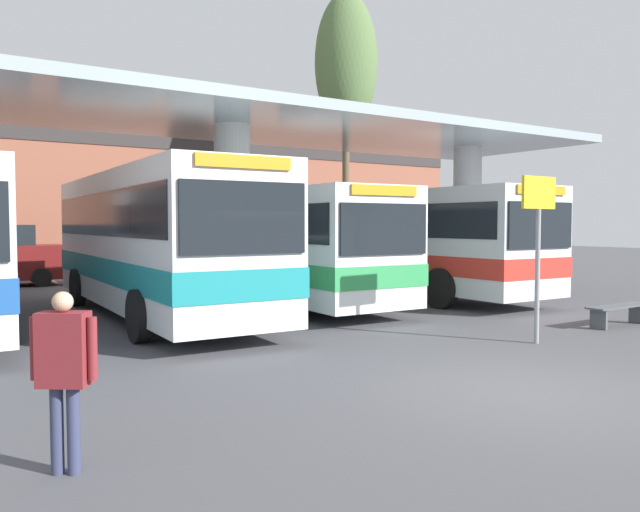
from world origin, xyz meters
TOP-DOWN VIEW (x-y plane):
  - ground_plane at (0.00, 0.00)m, footprint 100.00×100.00m
  - townhouse_backdrop at (0.00, 22.34)m, footprint 40.00×0.58m
  - station_canopy at (0.00, 8.86)m, footprint 21.69×6.16m
  - transit_bus_center_bay at (-1.85, 9.40)m, footprint 3.04×10.78m
  - transit_bus_right_bay at (1.93, 10.66)m, footprint 3.00×11.41m
  - transit_bus_far_right_bay at (6.21, 9.90)m, footprint 2.91×11.17m
  - waiting_bench_near_pillar at (6.13, 2.30)m, footprint 1.85×0.44m
  - info_sign_platform at (2.98, 2.02)m, footprint 0.90×0.09m
  - pedestrian_waiting at (-5.67, 0.40)m, footprint 0.54×0.44m
  - poplar_tree_behind_left at (8.44, 15.74)m, footprint 2.59×2.59m

SIDE VIEW (x-z plane):
  - ground_plane at x=0.00m, z-range 0.00..0.00m
  - waiting_bench_near_pillar at x=6.13m, z-range 0.12..0.58m
  - pedestrian_waiting at x=-5.67m, z-range 0.18..1.82m
  - transit_bus_right_bay at x=1.93m, z-range 0.18..3.28m
  - transit_bus_far_right_bay at x=6.21m, z-range 0.20..3.40m
  - transit_bus_center_bay at x=-1.85m, z-range 0.19..3.61m
  - info_sign_platform at x=2.98m, z-range 0.66..3.77m
  - station_canopy at x=0.00m, z-range 1.70..6.65m
  - townhouse_backdrop at x=0.00m, z-range 0.61..7.99m
  - poplar_tree_behind_left at x=8.44m, z-range 2.93..14.66m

